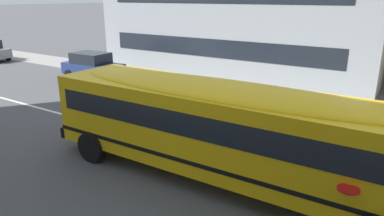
% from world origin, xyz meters
% --- Properties ---
extents(ground_plane, '(400.00, 400.00, 0.00)m').
position_xyz_m(ground_plane, '(0.00, 0.00, 0.00)').
color(ground_plane, '#4C4C4F').
extents(sidewalk_far, '(120.00, 3.00, 0.01)m').
position_xyz_m(sidewalk_far, '(0.00, 8.22, 0.01)').
color(sidewalk_far, gray).
rests_on(sidewalk_far, ground_plane).
extents(lane_centreline, '(110.00, 0.16, 0.01)m').
position_xyz_m(lane_centreline, '(0.00, 0.00, 0.00)').
color(lane_centreline, silver).
rests_on(lane_centreline, ground_plane).
extents(school_bus, '(12.43, 2.94, 2.77)m').
position_xyz_m(school_bus, '(1.81, -1.21, 1.65)').
color(school_bus, yellow).
rests_on(school_bus, ground_plane).
extents(parked_car_dark_blue_far_corner, '(3.97, 2.01, 1.64)m').
position_xyz_m(parked_car_dark_blue_far_corner, '(-11.32, 5.58, 0.84)').
color(parked_car_dark_blue_far_corner, navy).
rests_on(parked_car_dark_blue_far_corner, ground_plane).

